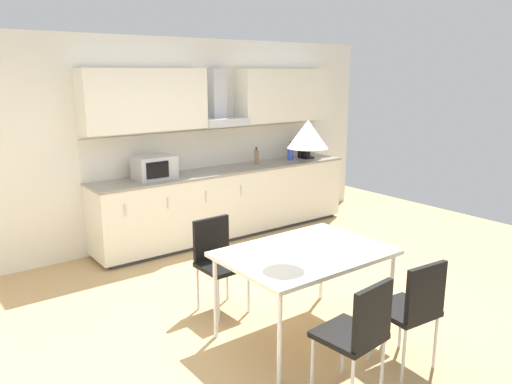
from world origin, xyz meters
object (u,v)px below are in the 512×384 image
(dining_table, at_px, (305,256))
(pendant_lamp, at_px, (308,134))
(bottle_blue, at_px, (290,152))
(chair_near_left, at_px, (359,328))
(coffee_maker, at_px, (305,148))
(microwave, at_px, (154,167))
(bottle_brown, at_px, (256,157))
(chair_near_right, at_px, (414,304))
(chair_far_left, at_px, (218,255))

(dining_table, relative_size, pendant_lamp, 4.21)
(bottle_blue, xyz_separation_m, chair_near_left, (-2.45, -3.53, -0.51))
(coffee_maker, xyz_separation_m, bottle_blue, (-0.29, 0.00, -0.03))
(pendant_lamp, bearing_deg, microwave, 91.21)
(coffee_maker, bearing_deg, bottle_brown, 179.53)
(coffee_maker, relative_size, chair_near_right, 0.34)
(dining_table, height_order, chair_near_left, chair_near_left)
(chair_far_left, bearing_deg, chair_near_left, -89.68)
(bottle_blue, relative_size, pendant_lamp, 0.85)
(microwave, relative_size, dining_table, 0.36)
(dining_table, xyz_separation_m, chair_near_right, (0.30, -0.86, -0.18))
(microwave, height_order, chair_far_left, microwave)
(microwave, bearing_deg, bottle_blue, 0.77)
(chair_near_right, xyz_separation_m, pendant_lamp, (-0.30, 0.86, 1.19))
(coffee_maker, height_order, dining_table, coffee_maker)
(microwave, xyz_separation_m, pendant_lamp, (0.06, -2.64, 0.66))
(microwave, bearing_deg, pendant_lamp, -88.79)
(bottle_brown, bearing_deg, chair_near_left, -117.22)
(coffee_maker, xyz_separation_m, chair_far_left, (-2.75, -1.81, -0.54))
(bottle_blue, height_order, chair_near_left, bottle_blue)
(coffee_maker, bearing_deg, pendant_lamp, -132.43)
(dining_table, distance_m, chair_near_left, 0.93)
(bottle_blue, bearing_deg, microwave, -179.23)
(chair_near_left, distance_m, chair_near_right, 0.59)
(dining_table, xyz_separation_m, pendant_lamp, (0.00, 0.00, 1.01))
(chair_near_left, bearing_deg, bottle_blue, 55.27)
(pendant_lamp, bearing_deg, dining_table, 180.00)
(chair_near_right, bearing_deg, dining_table, 108.99)
(coffee_maker, xyz_separation_m, chair_near_right, (-2.15, -3.53, -0.54))
(coffee_maker, distance_m, chair_far_left, 3.33)
(chair_near_left, bearing_deg, coffee_maker, 52.21)
(chair_far_left, bearing_deg, bottle_blue, 36.40)
(bottle_blue, bearing_deg, bottle_brown, 179.61)
(bottle_blue, height_order, chair_near_right, bottle_blue)
(bottle_brown, relative_size, chair_far_left, 0.28)
(pendant_lamp, bearing_deg, bottle_brown, 60.36)
(chair_far_left, xyz_separation_m, chair_near_right, (0.60, -1.72, 0.00))
(bottle_brown, height_order, chair_near_right, bottle_brown)
(bottle_brown, bearing_deg, coffee_maker, -0.47)
(bottle_blue, xyz_separation_m, dining_table, (-2.15, -2.67, -0.33))
(chair_far_left, bearing_deg, chair_near_right, -70.73)
(chair_near_left, bearing_deg, pendant_lamp, 71.02)
(dining_table, relative_size, chair_near_right, 1.55)
(bottle_blue, relative_size, dining_table, 0.20)
(chair_near_left, xyz_separation_m, chair_near_right, (0.59, -0.00, 0.00))
(coffee_maker, height_order, chair_far_left, coffee_maker)
(microwave, height_order, dining_table, microwave)
(bottle_brown, bearing_deg, bottle_blue, -0.39)
(bottle_blue, distance_m, bottle_brown, 0.63)
(chair_far_left, xyz_separation_m, chair_near_left, (0.01, -1.72, 0.00))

